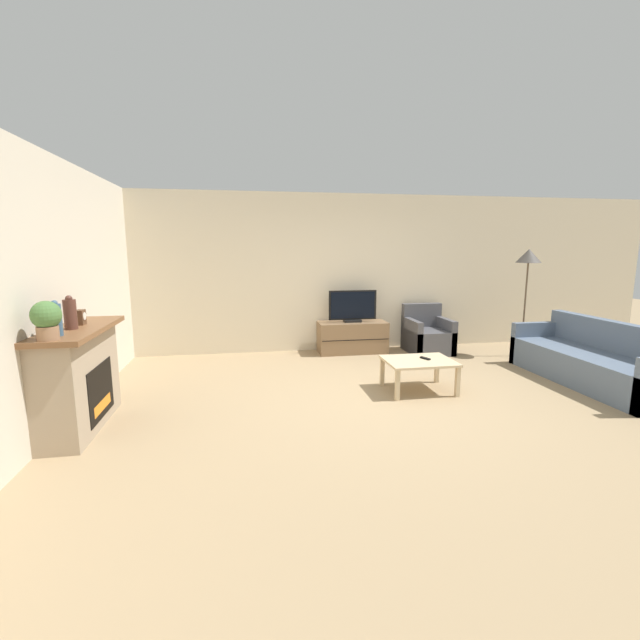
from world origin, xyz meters
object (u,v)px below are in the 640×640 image
(mantel_vase_left, at_px, (56,319))
(tv, at_px, (353,307))
(floor_lamp, at_px, (528,262))
(couch, at_px, (594,363))
(remote, at_px, (425,358))
(tv_stand, at_px, (352,337))
(mantel_clock, at_px, (81,317))
(armchair, at_px, (427,336))
(coffee_table, at_px, (419,364))
(fireplace, at_px, (79,377))
(mantel_vase_centre_left, at_px, (70,313))
(potted_plant, at_px, (46,319))

(mantel_vase_left, bearing_deg, tv, 41.36)
(floor_lamp, bearing_deg, couch, -89.19)
(remote, distance_m, couch, 2.33)
(tv_stand, bearing_deg, mantel_clock, -144.33)
(mantel_vase_left, bearing_deg, armchair, 30.96)
(coffee_table, bearing_deg, mantel_clock, -174.93)
(mantel_clock, relative_size, tv_stand, 0.13)
(mantel_clock, xyz_separation_m, tv_stand, (3.42, 2.45, -0.83))
(armchair, xyz_separation_m, remote, (-0.87, -1.91, 0.14))
(mantel_vase_left, bearing_deg, fireplace, 92.28)
(tv_stand, relative_size, coffee_table, 1.39)
(mantel_clock, distance_m, armchair, 5.29)
(mantel_clock, distance_m, floor_lamp, 6.38)
(floor_lamp, bearing_deg, armchair, 158.68)
(mantel_vase_centre_left, relative_size, tv, 0.39)
(armchair, distance_m, remote, 2.10)
(mantel_vase_centre_left, xyz_separation_m, coffee_table, (3.74, 0.58, -0.82))
(tv, height_order, floor_lamp, floor_lamp)
(fireplace, relative_size, armchair, 1.72)
(armchair, bearing_deg, fireplace, -153.01)
(tv, height_order, coffee_table, tv)
(floor_lamp, bearing_deg, fireplace, -163.29)
(mantel_vase_centre_left, xyz_separation_m, couch, (6.15, 0.47, -0.90))
(tv, distance_m, armchair, 1.40)
(potted_plant, xyz_separation_m, couch, (6.15, 0.96, -0.93))
(mantel_vase_centre_left, xyz_separation_m, floor_lamp, (6.13, 1.95, 0.39))
(mantel_vase_left, relative_size, mantel_vase_centre_left, 0.98)
(mantel_vase_centre_left, distance_m, couch, 6.24)
(mantel_vase_left, relative_size, floor_lamp, 0.18)
(potted_plant, bearing_deg, tv, 42.97)
(mantel_vase_left, height_order, mantel_clock, mantel_vase_left)
(remote, bearing_deg, mantel_clock, 163.48)
(tv, bearing_deg, fireplace, -142.97)
(fireplace, bearing_deg, mantel_clock, 82.87)
(mantel_clock, xyz_separation_m, couch, (6.15, 0.23, -0.82))
(mantel_vase_left, relative_size, armchair, 0.39)
(armchair, relative_size, coffee_table, 0.96)
(coffee_table, xyz_separation_m, couch, (2.42, -0.10, -0.07))
(fireplace, xyz_separation_m, armchair, (4.72, 2.40, -0.25))
(tv, relative_size, floor_lamp, 0.47)
(mantel_vase_centre_left, xyz_separation_m, remote, (3.83, 0.60, -0.76))
(tv_stand, relative_size, tv, 1.42)
(remote, distance_m, floor_lamp, 2.91)
(mantel_vase_left, height_order, armchair, mantel_vase_left)
(mantel_clock, height_order, tv, mantel_clock)
(potted_plant, relative_size, coffee_table, 0.39)
(floor_lamp, bearing_deg, tv, 164.67)
(mantel_vase_left, distance_m, potted_plant, 0.18)
(mantel_clock, relative_size, tv, 0.18)
(armchair, relative_size, couch, 0.36)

